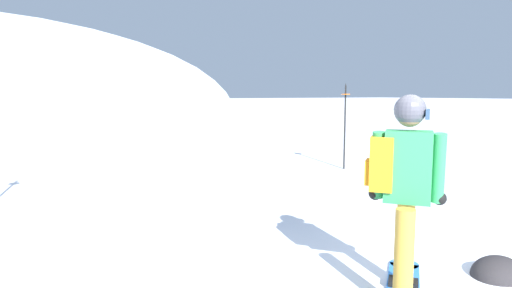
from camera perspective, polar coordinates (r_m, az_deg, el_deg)
The scene contains 4 objects.
snowboarder_main at distance 3.76m, azimuth 18.63°, elevation -6.02°, with size 1.46×1.30×1.71m.
piste_marker_near at distance 10.13m, azimuth 11.56°, elevation 3.08°, with size 0.20×0.20×1.97m.
rock_dark at distance 4.89m, azimuth 29.07°, elevation -14.85°, with size 0.54×0.46×0.38m.
rock_small at distance 9.19m, azimuth 16.02°, elevation -4.45°, with size 0.45×0.38×0.31m.
Camera 1 is at (-3.22, -2.17, 1.72)m, focal length 30.60 mm.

